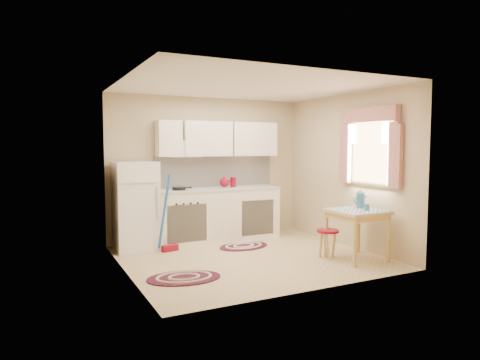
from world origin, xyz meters
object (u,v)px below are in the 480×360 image
object	(u,v)px
fridge	(136,206)
table	(357,235)
stool	(328,244)
base_cabinets	(216,215)

from	to	relation	value
fridge	table	distance (m)	3.42
table	fridge	bearing A→B (deg)	143.31
fridge	stool	world-z (taller)	fridge
table	stool	bearing A→B (deg)	142.75
base_cabinets	stool	world-z (taller)	base_cabinets
base_cabinets	table	size ratio (longest dim) A/B	3.12
fridge	stool	xyz separation A→B (m)	(2.40, -1.78, -0.49)
fridge	base_cabinets	distance (m)	1.42
fridge	stool	size ratio (longest dim) A/B	3.33
base_cabinets	stool	size ratio (longest dim) A/B	5.36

